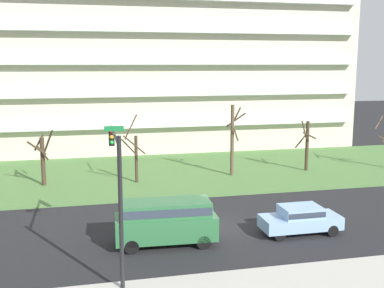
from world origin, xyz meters
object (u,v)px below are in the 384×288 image
(van_green_center_left, at_px, (166,219))
(traffic_signal_mast, at_px, (117,175))
(tree_far_left, at_px, (43,158))
(tree_right, at_px, (307,144))
(sedan_blue_near_left, at_px, (300,218))
(tree_center, at_px, (233,138))
(tree_left, at_px, (135,155))

(van_green_center_left, height_order, traffic_signal_mast, traffic_signal_mast)
(tree_far_left, distance_m, tree_right, 21.94)
(sedan_blue_near_left, xyz_separation_m, traffic_signal_mast, (-10.15, -2.60, 3.64))
(tree_right, height_order, van_green_center_left, tree_right)
(tree_center, distance_m, traffic_signal_mast, 19.59)
(tree_right, distance_m, traffic_signal_mast, 24.15)
(tree_left, bearing_deg, traffic_signal_mast, -98.68)
(tree_left, bearing_deg, tree_far_left, 174.23)
(tree_left, height_order, van_green_center_left, tree_left)
(tree_far_left, height_order, tree_right, tree_right)
(tree_center, bearing_deg, sedan_blue_near_left, -91.81)
(sedan_blue_near_left, xyz_separation_m, van_green_center_left, (-7.55, 0.00, 0.52))
(tree_far_left, xyz_separation_m, tree_right, (21.94, 0.25, 0.15))
(tree_far_left, bearing_deg, tree_left, -5.77)
(sedan_blue_near_left, bearing_deg, tree_center, 88.28)
(tree_left, xyz_separation_m, sedan_blue_near_left, (7.75, -13.08, -1.44))
(tree_far_left, relative_size, tree_center, 0.73)
(tree_left, xyz_separation_m, van_green_center_left, (0.21, -13.08, -0.91))
(tree_center, height_order, sedan_blue_near_left, tree_center)
(tree_far_left, xyz_separation_m, tree_left, (6.97, -0.70, 0.07))
(tree_right, distance_m, sedan_blue_near_left, 15.86)
(tree_far_left, distance_m, tree_left, 7.00)
(tree_far_left, xyz_separation_m, van_green_center_left, (7.17, -13.79, -0.84))
(tree_right, xyz_separation_m, van_green_center_left, (-14.77, -14.04, -0.99))
(tree_right, bearing_deg, van_green_center_left, -136.45)
(van_green_center_left, bearing_deg, tree_right, 46.45)
(van_green_center_left, bearing_deg, tree_center, 62.91)
(tree_center, xyz_separation_m, tree_right, (6.79, 0.21, -0.82))
(tree_left, relative_size, traffic_signal_mast, 0.82)
(tree_right, xyz_separation_m, traffic_signal_mast, (-17.37, -16.64, 2.12))
(tree_right, relative_size, van_green_center_left, 0.84)
(tree_left, xyz_separation_m, traffic_signal_mast, (-2.40, -15.68, 2.20))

